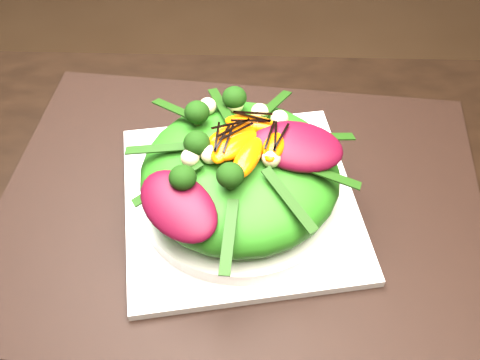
{
  "coord_description": "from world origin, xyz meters",
  "views": [
    {
      "loc": [
        0.23,
        -0.25,
        1.27
      ],
      "look_at": [
        0.22,
        0.16,
        0.8
      ],
      "focal_mm": 42.0,
      "sensor_mm": 36.0,
      "label": 1
    }
  ],
  "objects_px": {
    "placemat": "(240,205)",
    "plate_base": "(240,201)",
    "salad_bowl": "(240,193)",
    "lettuce_mound": "(240,173)",
    "orange_segment": "(228,126)",
    "dining_table": "(20,335)"
  },
  "relations": [
    {
      "from": "dining_table",
      "to": "lettuce_mound",
      "type": "height_order",
      "value": "dining_table"
    },
    {
      "from": "placemat",
      "to": "salad_bowl",
      "type": "relative_size",
      "value": 2.44
    },
    {
      "from": "salad_bowl",
      "to": "lettuce_mound",
      "type": "distance_m",
      "value": 0.04
    },
    {
      "from": "salad_bowl",
      "to": "lettuce_mound",
      "type": "xyz_separation_m",
      "value": [
        0.0,
        0.0,
        0.04
      ]
    },
    {
      "from": "placemat",
      "to": "lettuce_mound",
      "type": "distance_m",
      "value": 0.06
    },
    {
      "from": "plate_base",
      "to": "lettuce_mound",
      "type": "distance_m",
      "value": 0.05
    },
    {
      "from": "salad_bowl",
      "to": "lettuce_mound",
      "type": "bearing_deg",
      "value": 0.0
    },
    {
      "from": "plate_base",
      "to": "salad_bowl",
      "type": "relative_size",
      "value": 1.14
    },
    {
      "from": "plate_base",
      "to": "lettuce_mound",
      "type": "xyz_separation_m",
      "value": [
        0.0,
        0.0,
        0.05
      ]
    },
    {
      "from": "orange_segment",
      "to": "salad_bowl",
      "type": "bearing_deg",
      "value": -64.02
    },
    {
      "from": "dining_table",
      "to": "orange_segment",
      "type": "distance_m",
      "value": 0.31
    },
    {
      "from": "dining_table",
      "to": "lettuce_mound",
      "type": "bearing_deg",
      "value": 35.87
    },
    {
      "from": "dining_table",
      "to": "salad_bowl",
      "type": "relative_size",
      "value": 6.9
    },
    {
      "from": "placemat",
      "to": "plate_base",
      "type": "relative_size",
      "value": 2.14
    },
    {
      "from": "dining_table",
      "to": "placemat",
      "type": "relative_size",
      "value": 2.83
    },
    {
      "from": "placemat",
      "to": "plate_base",
      "type": "distance_m",
      "value": 0.01
    },
    {
      "from": "dining_table",
      "to": "orange_segment",
      "type": "height_order",
      "value": "dining_table"
    },
    {
      "from": "lettuce_mound",
      "to": "salad_bowl",
      "type": "bearing_deg",
      "value": 0.0
    },
    {
      "from": "placemat",
      "to": "plate_base",
      "type": "xyz_separation_m",
      "value": [
        0.0,
        0.0,
        0.01
      ]
    },
    {
      "from": "placemat",
      "to": "orange_segment",
      "type": "bearing_deg",
      "value": 115.98
    },
    {
      "from": "dining_table",
      "to": "lettuce_mound",
      "type": "xyz_separation_m",
      "value": [
        0.22,
        0.16,
        0.08
      ]
    },
    {
      "from": "placemat",
      "to": "plate_base",
      "type": "height_order",
      "value": "plate_base"
    }
  ]
}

